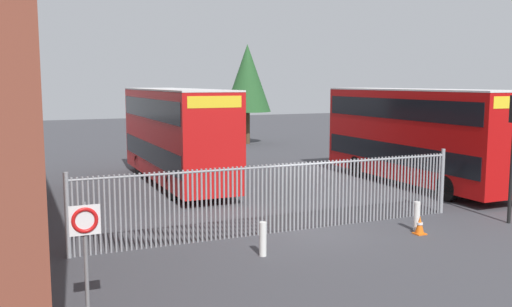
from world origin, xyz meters
The scene contains 9 objects.
ground_plane centered at (0.00, 8.00, 0.00)m, with size 100.00×100.00×0.00m, color #3D3D42.
palisade_fence centered at (-0.86, 0.00, 1.18)m, with size 13.05×0.14×2.35m.
double_decker_bus_near_gate centered at (8.32, 4.80, 2.42)m, with size 2.54×10.81×4.42m.
double_decker_bus_behind_fence_left centered at (-1.63, 9.49, 2.42)m, with size 2.54×10.81×4.42m.
bollard_near_left centered at (-2.44, -1.98, 0.47)m, with size 0.20×0.20×0.95m, color silver.
bollard_center_front centered at (3.13, -1.63, 0.47)m, with size 0.20×0.20×0.95m, color silver.
traffic_cone_by_gate centered at (2.96, -1.97, 0.29)m, with size 0.34×0.34×0.59m.
speed_limit_sign_post centered at (-7.35, -4.32, 1.78)m, with size 0.60×0.14×2.40m.
tree_tall_back centered at (8.06, 23.85, 5.01)m, with size 3.57×3.57×7.58m.
Camera 1 is at (-8.57, -15.38, 4.73)m, focal length 39.00 mm.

